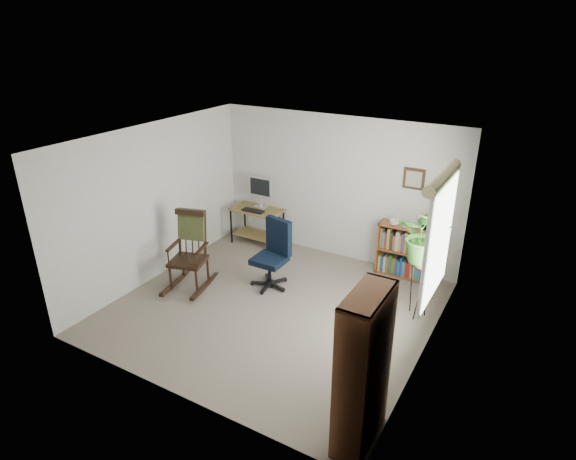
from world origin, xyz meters
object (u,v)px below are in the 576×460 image
Objects in this scene: tall_bookshelf at (363,371)px; rocking_chair at (187,251)px; desk at (257,226)px; office_chair at (269,255)px; low_bookshelf at (403,251)px.

rocking_chair is at bearing 156.79° from tall_bookshelf.
rocking_chair reaches higher than desk.
office_chair is at bearing 13.78° from rocking_chair.
low_bookshelf is at bearing 2.59° from desk.
rocking_chair is 0.74× the size of tall_bookshelf.
rocking_chair is 3.33m from low_bookshelf.
desk is 1.60m from office_chair.
desk is 2.66m from low_bookshelf.
desk is 4.67m from tall_bookshelf.
tall_bookshelf reaches higher than low_bookshelf.
tall_bookshelf reaches higher than desk.
tall_bookshelf reaches higher than rocking_chair.
low_bookshelf is at bearing 100.93° from tall_bookshelf.
rocking_chair reaches higher than low_bookshelf.
office_chair is at bearing -140.75° from low_bookshelf.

